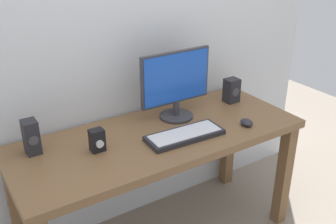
# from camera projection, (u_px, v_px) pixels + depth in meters

# --- Properties ---
(desk) EXTENTS (1.68, 0.67, 0.78)m
(desk) POSITION_uv_depth(u_px,v_px,m) (159.00, 151.00, 2.30)
(desk) COLOR brown
(desk) RESTS_ON ground_plane
(monitor) EXTENTS (0.46, 0.21, 0.42)m
(monitor) POSITION_uv_depth(u_px,v_px,m) (176.00, 83.00, 2.36)
(monitor) COLOR #333338
(monitor) RESTS_ON desk
(keyboard_primary) EXTENTS (0.45, 0.19, 0.03)m
(keyboard_primary) POSITION_uv_depth(u_px,v_px,m) (185.00, 135.00, 2.20)
(keyboard_primary) COLOR #232328
(keyboard_primary) RESTS_ON desk
(mouse) EXTENTS (0.09, 0.10, 0.04)m
(mouse) POSITION_uv_depth(u_px,v_px,m) (247.00, 122.00, 2.34)
(mouse) COLOR #232328
(mouse) RESTS_ON desk
(speaker_right) EXTENTS (0.09, 0.09, 0.16)m
(speaker_right) POSITION_uv_depth(u_px,v_px,m) (232.00, 90.00, 2.63)
(speaker_right) COLOR #232328
(speaker_right) RESTS_ON desk
(speaker_left) EXTENTS (0.07, 0.09, 0.18)m
(speaker_left) POSITION_uv_depth(u_px,v_px,m) (31.00, 137.00, 2.02)
(speaker_left) COLOR #232328
(speaker_left) RESTS_ON desk
(audio_controller) EXTENTS (0.07, 0.07, 0.12)m
(audio_controller) POSITION_uv_depth(u_px,v_px,m) (97.00, 140.00, 2.06)
(audio_controller) COLOR black
(audio_controller) RESTS_ON desk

